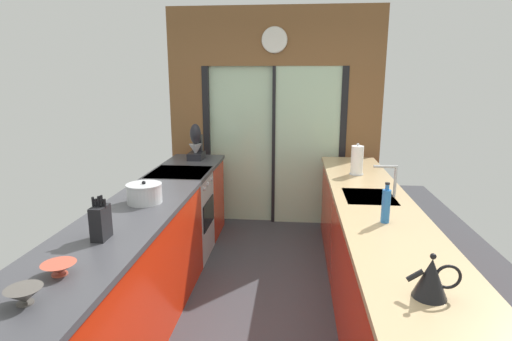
% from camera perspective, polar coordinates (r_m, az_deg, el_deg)
% --- Properties ---
extents(ground_plane, '(5.04, 7.60, 0.02)m').
position_cam_1_polar(ground_plane, '(3.89, 0.82, -16.23)').
color(ground_plane, '#38383D').
extents(back_wall_unit, '(2.64, 0.12, 2.70)m').
position_cam_1_polar(back_wall_unit, '(5.20, 2.52, 9.04)').
color(back_wall_unit, brown).
rests_on(back_wall_unit, ground_plane).
extents(left_counter_run, '(0.62, 3.80, 0.92)m').
position_cam_1_polar(left_counter_run, '(3.45, -15.41, -11.88)').
color(left_counter_run, red).
rests_on(left_counter_run, ground_plane).
extents(right_counter_run, '(0.62, 3.80, 0.92)m').
position_cam_1_polar(right_counter_run, '(3.46, 15.96, -11.92)').
color(right_counter_run, red).
rests_on(right_counter_run, ground_plane).
extents(sink_faucet, '(0.19, 0.02, 0.26)m').
position_cam_1_polar(sink_faucet, '(3.51, 18.27, -0.72)').
color(sink_faucet, '#B7BABC').
rests_on(sink_faucet, right_counter_run).
extents(oven_range, '(0.60, 0.60, 0.92)m').
position_cam_1_polar(oven_range, '(4.44, -10.29, -6.03)').
color(oven_range, '#B7BABC').
rests_on(oven_range, ground_plane).
extents(mixing_bowl_near, '(0.16, 0.16, 0.08)m').
position_cam_1_polar(mixing_bowl_near, '(2.13, -29.44, -14.84)').
color(mixing_bowl_near, '#514C47').
rests_on(mixing_bowl_near, left_counter_run).
extents(mixing_bowl_far, '(0.17, 0.17, 0.06)m').
position_cam_1_polar(mixing_bowl_far, '(2.33, -25.62, -12.14)').
color(mixing_bowl_far, '#BC4C38').
rests_on(mixing_bowl_far, left_counter_run).
extents(knife_block, '(0.09, 0.14, 0.28)m').
position_cam_1_polar(knife_block, '(2.68, -20.73, -6.69)').
color(knife_block, black).
rests_on(knife_block, left_counter_run).
extents(stand_mixer, '(0.17, 0.27, 0.42)m').
position_cam_1_polar(stand_mixer, '(4.90, -8.30, 3.44)').
color(stand_mixer, black).
rests_on(stand_mixer, left_counter_run).
extents(stock_pot, '(0.28, 0.28, 0.18)m').
position_cam_1_polar(stock_pot, '(3.32, -15.21, -3.06)').
color(stock_pot, '#B7BABC').
rests_on(stock_pot, left_counter_run).
extents(kettle, '(0.24, 0.15, 0.21)m').
position_cam_1_polar(kettle, '(2.05, 23.14, -13.52)').
color(kettle, black).
rests_on(kettle, right_counter_run).
extents(soap_bottle, '(0.06, 0.06, 0.28)m').
position_cam_1_polar(soap_bottle, '(2.91, 17.56, -4.62)').
color(soap_bottle, '#286BB7').
rests_on(soap_bottle, right_counter_run).
extents(paper_towel_roll, '(0.14, 0.14, 0.32)m').
position_cam_1_polar(paper_towel_roll, '(4.21, 13.83, 1.36)').
color(paper_towel_roll, '#B7BABC').
rests_on(paper_towel_roll, right_counter_run).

